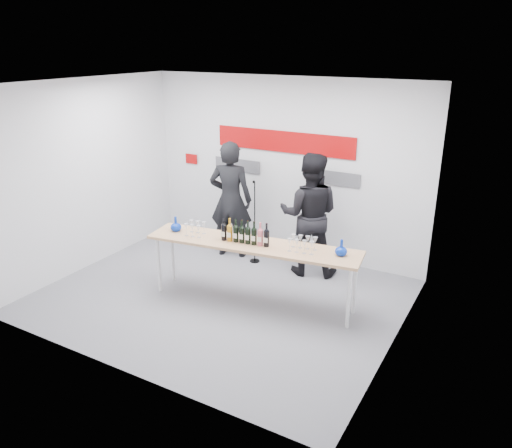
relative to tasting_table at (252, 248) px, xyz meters
name	(u,v)px	position (x,y,z in m)	size (l,w,h in m)	color
ground	(221,297)	(-0.47, -0.11, -0.83)	(5.00, 5.00, 0.00)	slate
back_wall	(284,168)	(-0.47, 1.89, 0.67)	(5.00, 0.04, 3.00)	silver
signage	(280,150)	(-0.53, 1.86, 0.97)	(3.38, 0.02, 0.79)	#A40708
tasting_table	(252,248)	(0.00, 0.00, 0.00)	(3.06, 1.02, 0.90)	tan
wine_bottles	(245,232)	(-0.09, -0.04, 0.23)	(0.71, 0.17, 0.33)	black
decanter_left	(176,224)	(-1.21, -0.13, 0.18)	(0.16, 0.16, 0.21)	#082B9F
decanter_right	(341,248)	(1.20, 0.21, 0.18)	(0.16, 0.16, 0.21)	#082B9F
glasses_left	(195,229)	(-0.87, -0.12, 0.16)	(0.28, 0.25, 0.18)	silver
glasses_right	(302,244)	(0.70, 0.10, 0.16)	(0.38, 0.26, 0.18)	silver
presenter_left	(231,200)	(-1.16, 1.29, 0.16)	(0.73, 0.48, 1.99)	black
presenter_right	(309,215)	(0.28, 1.29, 0.14)	(0.95, 0.74, 1.95)	black
mic_stand	(255,238)	(-0.66, 1.21, -0.40)	(0.17, 0.17, 1.42)	black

